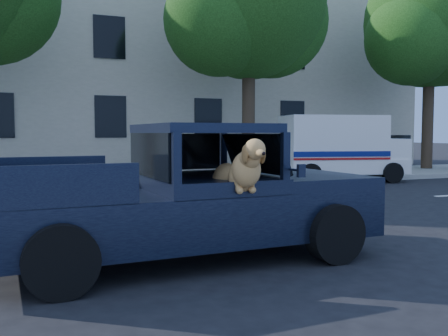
% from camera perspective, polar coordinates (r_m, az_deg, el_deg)
% --- Properties ---
extents(ground, '(120.00, 120.00, 0.00)m').
position_cam_1_polar(ground, '(6.53, -0.87, -9.90)').
color(ground, black).
rests_on(ground, ground).
extents(far_sidewalk, '(60.00, 4.00, 0.15)m').
position_cam_1_polar(far_sidewalk, '(15.34, -13.68, -1.70)').
color(far_sidewalk, gray).
rests_on(far_sidewalk, ground).
extents(lane_stripes, '(21.60, 0.14, 0.01)m').
position_cam_1_polar(lane_stripes, '(10.37, 2.47, -4.66)').
color(lane_stripes, silver).
rests_on(lane_stripes, ground).
extents(street_tree_mid, '(6.00, 5.20, 8.60)m').
position_cam_1_polar(street_tree_mid, '(17.67, 2.92, 17.56)').
color(street_tree_mid, '#332619').
rests_on(street_tree_mid, ground).
extents(street_tree_right, '(6.00, 5.20, 8.60)m').
position_cam_1_polar(street_tree_right, '(22.23, 22.53, 14.45)').
color(street_tree_right, '#332619').
rests_on(street_tree_right, ground).
extents(building_main, '(26.00, 6.00, 9.00)m').
position_cam_1_polar(building_main, '(23.20, -9.24, 11.21)').
color(building_main, beige).
rests_on(building_main, ground).
extents(pickup_truck, '(4.74, 2.44, 1.68)m').
position_cam_1_polar(pickup_truck, '(6.17, -5.02, -5.35)').
color(pickup_truck, black).
rests_on(pickup_truck, ground).
extents(mail_truck, '(4.19, 2.70, 2.13)m').
position_cam_1_polar(mail_truck, '(16.68, 13.09, 1.71)').
color(mail_truck, silver).
rests_on(mail_truck, ground).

